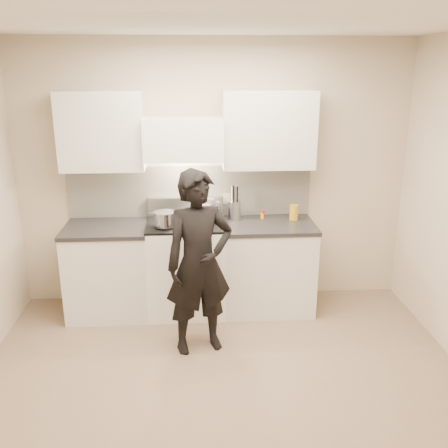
% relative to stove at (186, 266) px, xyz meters
% --- Properties ---
extents(ground_plane, '(4.00, 4.00, 0.00)m').
position_rel_stove_xyz_m(ground_plane, '(0.30, -1.42, -0.47)').
color(ground_plane, '#7D6750').
extents(room_shell, '(4.04, 3.54, 2.70)m').
position_rel_stove_xyz_m(room_shell, '(0.24, -1.05, 1.12)').
color(room_shell, '#C1B093').
rests_on(room_shell, ground).
extents(stove, '(0.76, 0.65, 0.96)m').
position_rel_stove_xyz_m(stove, '(0.00, 0.00, 0.00)').
color(stove, white).
rests_on(stove, ground).
extents(counter_right, '(0.92, 0.67, 0.92)m').
position_rel_stove_xyz_m(counter_right, '(0.83, 0.00, -0.01)').
color(counter_right, silver).
rests_on(counter_right, ground).
extents(counter_left, '(0.82, 0.67, 0.92)m').
position_rel_stove_xyz_m(counter_left, '(-0.78, 0.00, -0.01)').
color(counter_left, silver).
rests_on(counter_left, ground).
extents(wok, '(0.33, 0.41, 0.27)m').
position_rel_stove_xyz_m(wok, '(0.20, 0.14, 0.57)').
color(wok, '#A7A6BE').
rests_on(wok, stove).
extents(stock_pot, '(0.30, 0.24, 0.14)m').
position_rel_stove_xyz_m(stock_pot, '(-0.20, -0.14, 0.55)').
color(stock_pot, '#A7A6BE').
rests_on(stock_pot, stove).
extents(utensil_crock, '(0.13, 0.13, 0.35)m').
position_rel_stove_xyz_m(utensil_crock, '(0.50, 0.17, 0.55)').
color(utensil_crock, '#B7B7B7').
rests_on(utensil_crock, counter_right).
extents(spice_jar, '(0.04, 0.04, 0.09)m').
position_rel_stove_xyz_m(spice_jar, '(0.79, 0.16, 0.49)').
color(spice_jar, orange).
rests_on(spice_jar, counter_right).
extents(oil_glass, '(0.09, 0.09, 0.15)m').
position_rel_stove_xyz_m(oil_glass, '(1.10, 0.10, 0.52)').
color(oil_glass, '#C29317').
rests_on(oil_glass, counter_right).
extents(person, '(0.68, 0.54, 1.62)m').
position_rel_stove_xyz_m(person, '(0.12, -0.75, 0.34)').
color(person, black).
rests_on(person, ground).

